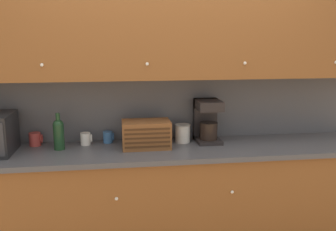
% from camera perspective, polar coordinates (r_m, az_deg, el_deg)
% --- Properties ---
extents(ground_plane, '(24.00, 24.00, 0.00)m').
position_cam_1_polar(ground_plane, '(3.72, -0.49, -17.13)').
color(ground_plane, '#9E754C').
extents(wall_back, '(5.95, 0.06, 2.60)m').
position_cam_1_polar(wall_back, '(3.33, -0.60, 3.17)').
color(wall_back, beige).
rests_on(wall_back, ground_plane).
extents(counter_unit, '(3.57, 0.65, 0.91)m').
position_cam_1_polar(counter_unit, '(3.24, 0.24, -12.63)').
color(counter_unit, brown).
rests_on(counter_unit, ground_plane).
extents(backsplash_panel, '(3.55, 0.01, 0.55)m').
position_cam_1_polar(backsplash_panel, '(3.31, -0.51, 1.19)').
color(backsplash_panel, '#4C4C51').
rests_on(backsplash_panel, counter_unit).
extents(upper_cabinets, '(3.55, 0.36, 0.73)m').
position_cam_1_polar(upper_cabinets, '(3.12, 2.89, 12.32)').
color(upper_cabinets, brown).
rests_on(upper_cabinets, backsplash_panel).
extents(mug_blue_second, '(0.11, 0.10, 0.11)m').
position_cam_1_polar(mug_blue_second, '(3.31, -19.56, -3.42)').
color(mug_blue_second, '#B73D38').
rests_on(mug_blue_second, counter_unit).
extents(wine_bottle, '(0.09, 0.09, 0.30)m').
position_cam_1_polar(wine_bottle, '(3.12, -16.32, -2.57)').
color(wine_bottle, '#19381E').
rests_on(wine_bottle, counter_unit).
extents(mug_patterned_third, '(0.10, 0.08, 0.10)m').
position_cam_1_polar(mug_patterned_third, '(3.22, -12.40, -3.48)').
color(mug_patterned_third, silver).
rests_on(mug_patterned_third, counter_unit).
extents(mug, '(0.09, 0.08, 0.10)m').
position_cam_1_polar(mug, '(3.26, -9.08, -3.26)').
color(mug, '#38669E').
rests_on(mug, counter_unit).
extents(bread_box, '(0.39, 0.25, 0.22)m').
position_cam_1_polar(bread_box, '(3.06, -3.34, -2.87)').
color(bread_box, brown).
rests_on(bread_box, counter_unit).
extents(storage_canister, '(0.13, 0.13, 0.16)m').
position_cam_1_polar(storage_canister, '(3.23, 2.25, -2.71)').
color(storage_canister, silver).
rests_on(storage_canister, counter_unit).
extents(coffee_maker, '(0.21, 0.28, 0.36)m').
position_cam_1_polar(coffee_maker, '(3.26, 6.00, -0.65)').
color(coffee_maker, black).
rests_on(coffee_maker, counter_unit).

